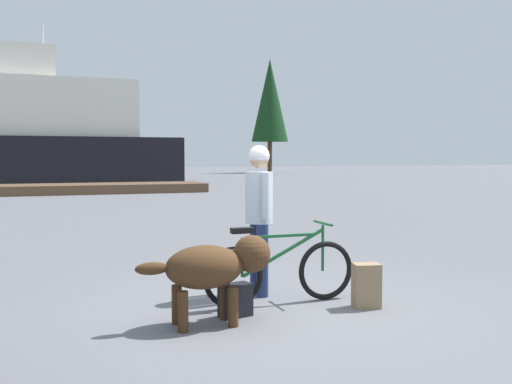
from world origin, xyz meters
TOP-DOWN VIEW (x-y plane):
  - ground_plane at (0.00, 0.00)m, footprint 160.00×160.00m
  - bicycle at (0.12, 0.20)m, footprint 1.76×0.44m
  - person_cyclist at (0.06, 0.68)m, footprint 0.32×0.53m
  - dog at (-0.75, -0.28)m, footprint 1.32×0.49m
  - backpack at (0.94, -0.25)m, footprint 0.32×0.25m
  - handbag_pannier at (-0.48, -0.10)m, footprint 0.36×0.26m
  - sailboat_moored at (-2.56, 31.41)m, footprint 7.49×2.10m
  - pine_tree_center at (-4.39, 45.97)m, footprint 2.87×2.87m
  - pine_tree_far_right at (17.98, 46.37)m, footprint 3.59×3.59m

SIDE VIEW (x-z plane):
  - ground_plane at x=0.00m, z-range 0.00..0.00m
  - handbag_pannier at x=-0.48m, z-range 0.00..0.33m
  - backpack at x=0.94m, z-range 0.00..0.47m
  - bicycle at x=0.12m, z-range -0.08..0.81m
  - sailboat_moored at x=-2.56m, z-range -4.26..5.28m
  - dog at x=-0.75m, z-range 0.14..0.99m
  - person_cyclist at x=0.06m, z-range 0.18..1.93m
  - pine_tree_center at x=-4.39m, z-range 1.58..11.51m
  - pine_tree_far_right at x=17.98m, z-range 1.51..12.60m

